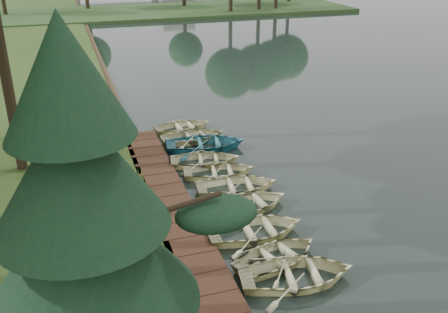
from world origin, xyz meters
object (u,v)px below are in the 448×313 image
object	(u,v)px
rowboat_0	(297,272)
rowboat_2	(255,227)
boardwalk	(173,211)
pine_tree	(81,202)
stored_rowboat	(80,148)
rowboat_1	(278,254)

from	to	relation	value
rowboat_0	rowboat_2	size ratio (longest dim) A/B	1.03
rowboat_0	rowboat_2	bearing A→B (deg)	14.28
boardwalk	pine_tree	world-z (taller)	pine_tree
boardwalk	stored_rowboat	size ratio (longest dim) A/B	4.68
rowboat_1	pine_tree	xyz separation A→B (m)	(-5.62, -4.37, 5.18)
boardwalk	rowboat_1	size ratio (longest dim) A/B	5.25
rowboat_0	rowboat_2	distance (m)	2.70
rowboat_1	pine_tree	distance (m)	8.81
rowboat_0	boardwalk	bearing A→B (deg)	35.79
pine_tree	stored_rowboat	bearing A→B (deg)	89.24
rowboat_0	stored_rowboat	bearing A→B (deg)	35.29
boardwalk	rowboat_0	xyz separation A→B (m)	(2.63, -5.06, 0.26)
rowboat_0	rowboat_1	size ratio (longest dim) A/B	1.15
boardwalk	rowboat_0	world-z (taller)	rowboat_0
rowboat_2	stored_rowboat	world-z (taller)	stored_rowboat
boardwalk	rowboat_0	distance (m)	5.71
boardwalk	rowboat_1	xyz separation A→B (m)	(2.48, -4.00, 0.22)
rowboat_1	boardwalk	bearing A→B (deg)	14.51
rowboat_1	stored_rowboat	bearing A→B (deg)	11.46
stored_rowboat	pine_tree	size ratio (longest dim) A/B	0.41
rowboat_1	stored_rowboat	xyz separation A→B (m)	(-5.43, 9.91, 0.29)
rowboat_2	rowboat_1	bearing A→B (deg)	-174.42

